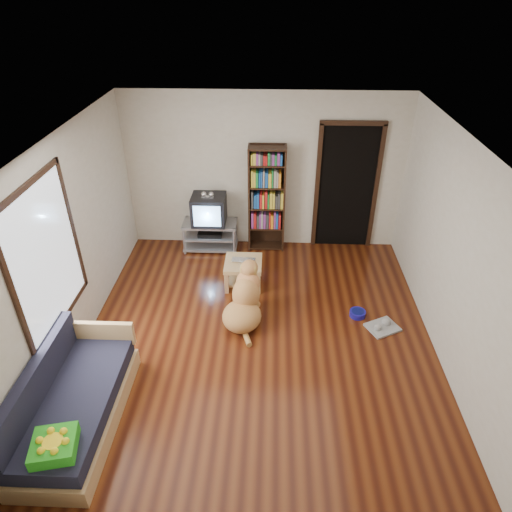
{
  "coord_description": "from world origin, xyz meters",
  "views": [
    {
      "loc": [
        0.15,
        -4.49,
        4.07
      ],
      "look_at": [
        -0.05,
        0.58,
        0.9
      ],
      "focal_mm": 32.0,
      "sensor_mm": 36.0,
      "label": 1
    }
  ],
  "objects_px": {
    "grey_rag": "(382,327)",
    "tv_stand": "(210,234)",
    "bookshelf": "(267,194)",
    "dog_bowl": "(357,313)",
    "sofa": "(73,404)",
    "green_cushion": "(54,446)",
    "dog": "(245,301)",
    "laptop": "(243,262)",
    "coffee_table": "(243,268)",
    "crt_tv": "(209,209)"
  },
  "relations": [
    {
      "from": "dog_bowl",
      "to": "sofa",
      "type": "relative_size",
      "value": 0.12
    },
    {
      "from": "laptop",
      "to": "dog",
      "type": "xyz_separation_m",
      "value": [
        0.07,
        -0.8,
        -0.11
      ]
    },
    {
      "from": "grey_rag",
      "to": "tv_stand",
      "type": "xyz_separation_m",
      "value": [
        -2.56,
        1.99,
        0.25
      ]
    },
    {
      "from": "dog_bowl",
      "to": "dog",
      "type": "xyz_separation_m",
      "value": [
        -1.56,
        -0.13,
        0.27
      ]
    },
    {
      "from": "crt_tv",
      "to": "dog",
      "type": "bearing_deg",
      "value": -69.61
    },
    {
      "from": "dog_bowl",
      "to": "bookshelf",
      "type": "xyz_separation_m",
      "value": [
        -1.31,
        1.84,
        0.96
      ]
    },
    {
      "from": "grey_rag",
      "to": "sofa",
      "type": "bearing_deg",
      "value": -155.17
    },
    {
      "from": "bookshelf",
      "to": "dog",
      "type": "relative_size",
      "value": 1.75
    },
    {
      "from": "grey_rag",
      "to": "crt_tv",
      "type": "height_order",
      "value": "crt_tv"
    },
    {
      "from": "dog_bowl",
      "to": "green_cushion",
      "type": "bearing_deg",
      "value": -140.95
    },
    {
      "from": "laptop",
      "to": "green_cushion",
      "type": "bearing_deg",
      "value": -111.32
    },
    {
      "from": "tv_stand",
      "to": "bookshelf",
      "type": "relative_size",
      "value": 0.5
    },
    {
      "from": "crt_tv",
      "to": "tv_stand",
      "type": "bearing_deg",
      "value": -90.0
    },
    {
      "from": "grey_rag",
      "to": "tv_stand",
      "type": "height_order",
      "value": "tv_stand"
    },
    {
      "from": "dog_bowl",
      "to": "grey_rag",
      "type": "height_order",
      "value": "dog_bowl"
    },
    {
      "from": "bookshelf",
      "to": "coffee_table",
      "type": "height_order",
      "value": "bookshelf"
    },
    {
      "from": "bookshelf",
      "to": "dog_bowl",
      "type": "bearing_deg",
      "value": -54.48
    },
    {
      "from": "tv_stand",
      "to": "dog",
      "type": "xyz_separation_m",
      "value": [
        0.7,
        -1.87,
        0.04
      ]
    },
    {
      "from": "dog",
      "to": "tv_stand",
      "type": "bearing_deg",
      "value": 110.61
    },
    {
      "from": "dog_bowl",
      "to": "dog",
      "type": "distance_m",
      "value": 1.59
    },
    {
      "from": "sofa",
      "to": "grey_rag",
      "type": "bearing_deg",
      "value": 24.83
    },
    {
      "from": "green_cushion",
      "to": "dog_bowl",
      "type": "distance_m",
      "value": 4.03
    },
    {
      "from": "bookshelf",
      "to": "sofa",
      "type": "xyz_separation_m",
      "value": [
        -1.92,
        -3.72,
        -0.74
      ]
    },
    {
      "from": "laptop",
      "to": "sofa",
      "type": "xyz_separation_m",
      "value": [
        -1.6,
        -2.56,
        -0.15
      ]
    },
    {
      "from": "grey_rag",
      "to": "sofa",
      "type": "height_order",
      "value": "sofa"
    },
    {
      "from": "grey_rag",
      "to": "coffee_table",
      "type": "bearing_deg",
      "value": 153.71
    },
    {
      "from": "crt_tv",
      "to": "sofa",
      "type": "distance_m",
      "value": 3.81
    },
    {
      "from": "green_cushion",
      "to": "bookshelf",
      "type": "distance_m",
      "value": 4.75
    },
    {
      "from": "sofa",
      "to": "dog",
      "type": "distance_m",
      "value": 2.43
    },
    {
      "from": "grey_rag",
      "to": "coffee_table",
      "type": "height_order",
      "value": "coffee_table"
    },
    {
      "from": "laptop",
      "to": "bookshelf",
      "type": "xyz_separation_m",
      "value": [
        0.32,
        1.16,
        0.59
      ]
    },
    {
      "from": "grey_rag",
      "to": "bookshelf",
      "type": "xyz_separation_m",
      "value": [
        -1.61,
        2.09,
        0.99
      ]
    },
    {
      "from": "dog_bowl",
      "to": "coffee_table",
      "type": "distance_m",
      "value": 1.79
    },
    {
      "from": "dog_bowl",
      "to": "bookshelf",
      "type": "distance_m",
      "value": 2.45
    },
    {
      "from": "sofa",
      "to": "coffee_table",
      "type": "relative_size",
      "value": 3.27
    },
    {
      "from": "crt_tv",
      "to": "bookshelf",
      "type": "bearing_deg",
      "value": 4.32
    },
    {
      "from": "sofa",
      "to": "coffee_table",
      "type": "distance_m",
      "value": 3.05
    },
    {
      "from": "green_cushion",
      "to": "sofa",
      "type": "distance_m",
      "value": 0.69
    },
    {
      "from": "tv_stand",
      "to": "laptop",
      "type": "bearing_deg",
      "value": -59.52
    },
    {
      "from": "tv_stand",
      "to": "bookshelf",
      "type": "bearing_deg",
      "value": 5.63
    },
    {
      "from": "green_cushion",
      "to": "grey_rag",
      "type": "bearing_deg",
      "value": 21.13
    },
    {
      "from": "laptop",
      "to": "dog_bowl",
      "type": "xyz_separation_m",
      "value": [
        1.63,
        -0.67,
        -0.37
      ]
    },
    {
      "from": "laptop",
      "to": "dog_bowl",
      "type": "distance_m",
      "value": 1.81
    },
    {
      "from": "dog_bowl",
      "to": "grey_rag",
      "type": "bearing_deg",
      "value": -39.81
    },
    {
      "from": "grey_rag",
      "to": "tv_stand",
      "type": "distance_m",
      "value": 3.26
    },
    {
      "from": "dog_bowl",
      "to": "coffee_table",
      "type": "xyz_separation_m",
      "value": [
        -1.63,
        0.7,
        0.24
      ]
    },
    {
      "from": "laptop",
      "to": "grey_rag",
      "type": "relative_size",
      "value": 0.88
    },
    {
      "from": "green_cushion",
      "to": "grey_rag",
      "type": "xyz_separation_m",
      "value": [
        3.41,
        2.27,
        -0.47
      ]
    },
    {
      "from": "bookshelf",
      "to": "coffee_table",
      "type": "distance_m",
      "value": 1.38
    },
    {
      "from": "tv_stand",
      "to": "crt_tv",
      "type": "bearing_deg",
      "value": 90.0
    }
  ]
}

